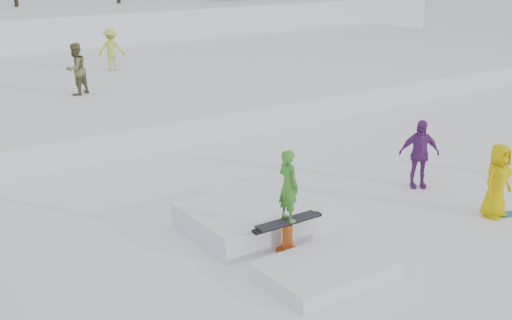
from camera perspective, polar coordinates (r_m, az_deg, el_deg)
ground at (r=13.29m, az=3.15°, el=-7.14°), size 120.00×120.00×0.00m
snow_midrise at (r=27.02m, az=-18.15°, el=6.09°), size 50.00×18.00×0.80m
walker_olive at (r=23.37m, az=-15.72°, el=7.79°), size 1.09×1.01×1.81m
walker_ygreen at (r=27.86m, az=-12.72°, el=9.57°), size 1.30×1.14×1.75m
spectator_purple at (r=16.36m, az=14.29°, el=0.54°), size 1.09×0.90×1.73m
spectator_yellow at (r=15.08m, az=20.66°, el=-1.73°), size 0.85×0.59×1.68m
jib_rail_feature at (r=13.09m, az=1.27°, el=-6.06°), size 2.60×4.40×2.11m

